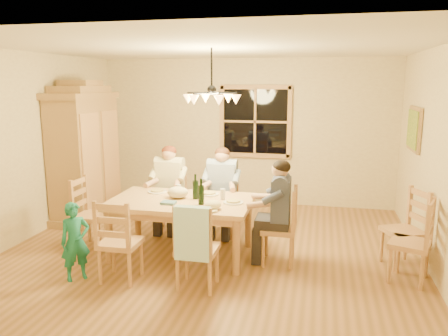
% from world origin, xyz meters
% --- Properties ---
extents(floor, '(5.50, 5.50, 0.00)m').
position_xyz_m(floor, '(0.00, 0.00, 0.00)').
color(floor, brown).
rests_on(floor, ground).
extents(ceiling, '(5.50, 5.00, 0.02)m').
position_xyz_m(ceiling, '(0.00, 0.00, 2.70)').
color(ceiling, white).
rests_on(ceiling, wall_back).
extents(wall_back, '(5.50, 0.02, 2.70)m').
position_xyz_m(wall_back, '(0.00, 2.50, 1.35)').
color(wall_back, '#C9B48E').
rests_on(wall_back, floor).
extents(wall_left, '(0.02, 5.00, 2.70)m').
position_xyz_m(wall_left, '(-2.75, 0.00, 1.35)').
color(wall_left, '#C9B48E').
rests_on(wall_left, floor).
extents(wall_right, '(0.02, 5.00, 2.70)m').
position_xyz_m(wall_right, '(2.75, 0.00, 1.35)').
color(wall_right, '#C9B48E').
rests_on(wall_right, floor).
extents(window, '(1.30, 0.06, 1.30)m').
position_xyz_m(window, '(0.20, 2.47, 1.55)').
color(window, black).
rests_on(window, wall_back).
extents(painting, '(0.06, 0.78, 0.64)m').
position_xyz_m(painting, '(2.71, 1.20, 1.60)').
color(painting, olive).
rests_on(painting, wall_right).
extents(chandelier, '(0.77, 0.68, 0.71)m').
position_xyz_m(chandelier, '(-0.00, 0.00, 2.08)').
color(chandelier, black).
rests_on(chandelier, ceiling).
extents(armoire, '(0.66, 1.40, 2.30)m').
position_xyz_m(armoire, '(-2.42, 0.93, 1.06)').
color(armoire, olive).
rests_on(armoire, floor).
extents(dining_table, '(1.85, 1.15, 0.76)m').
position_xyz_m(dining_table, '(-0.35, -0.30, 0.66)').
color(dining_table, tan).
rests_on(dining_table, floor).
extents(chair_far_left, '(0.44, 0.42, 0.99)m').
position_xyz_m(chair_far_left, '(-0.82, 0.57, 0.30)').
color(chair_far_left, '#AF784D').
rests_on(chair_far_left, floor).
extents(chair_far_right, '(0.44, 0.42, 0.99)m').
position_xyz_m(chair_far_right, '(0.00, 0.58, 0.30)').
color(chair_far_right, '#AF784D').
rests_on(chair_far_right, floor).
extents(chair_near_left, '(0.44, 0.42, 0.99)m').
position_xyz_m(chair_near_left, '(-0.80, -1.17, 0.30)').
color(chair_near_left, '#AF784D').
rests_on(chair_near_left, floor).
extents(chair_near_right, '(0.44, 0.42, 0.99)m').
position_xyz_m(chair_near_right, '(0.12, -1.16, 0.30)').
color(chair_near_right, '#AF784D').
rests_on(chair_near_right, floor).
extents(chair_end_left, '(0.42, 0.44, 0.99)m').
position_xyz_m(chair_end_left, '(-1.62, -0.31, 0.30)').
color(chair_end_left, '#AF784D').
rests_on(chair_end_left, floor).
extents(chair_end_right, '(0.42, 0.44, 0.99)m').
position_xyz_m(chair_end_right, '(0.93, -0.28, 0.30)').
color(chair_end_right, '#AF784D').
rests_on(chair_end_right, floor).
extents(adult_woman, '(0.40, 0.42, 0.87)m').
position_xyz_m(adult_woman, '(-0.82, 0.57, 0.84)').
color(adult_woman, beige).
rests_on(adult_woman, floor).
extents(adult_plaid_man, '(0.40, 0.42, 0.87)m').
position_xyz_m(adult_plaid_man, '(0.00, 0.58, 0.84)').
color(adult_plaid_man, '#324E89').
rests_on(adult_plaid_man, floor).
extents(adult_slate_man, '(0.42, 0.40, 0.87)m').
position_xyz_m(adult_slate_man, '(0.93, -0.28, 0.84)').
color(adult_slate_man, '#3C4360').
rests_on(adult_slate_man, floor).
extents(towel, '(0.38, 0.10, 0.58)m').
position_xyz_m(towel, '(0.13, -1.35, 0.70)').
color(towel, '#B2E0F1').
rests_on(towel, chair_near_right).
extents(wine_bottle_a, '(0.08, 0.08, 0.33)m').
position_xyz_m(wine_bottle_a, '(-0.17, -0.21, 0.93)').
color(wine_bottle_a, black).
rests_on(wine_bottle_a, dining_table).
extents(wine_bottle_b, '(0.08, 0.08, 0.33)m').
position_xyz_m(wine_bottle_b, '(-0.03, -0.45, 0.93)').
color(wine_bottle_b, black).
rests_on(wine_bottle_b, dining_table).
extents(plate_woman, '(0.26, 0.26, 0.02)m').
position_xyz_m(plate_woman, '(-0.79, -0.00, 0.77)').
color(plate_woman, white).
rests_on(plate_woman, dining_table).
extents(plate_plaid, '(0.26, 0.26, 0.02)m').
position_xyz_m(plate_plaid, '(-0.05, 0.02, 0.77)').
color(plate_plaid, white).
rests_on(plate_plaid, dining_table).
extents(plate_slate, '(0.26, 0.26, 0.02)m').
position_xyz_m(plate_slate, '(0.35, -0.31, 0.77)').
color(plate_slate, white).
rests_on(plate_slate, dining_table).
extents(wine_glass_a, '(0.06, 0.06, 0.14)m').
position_xyz_m(wine_glass_a, '(-0.46, -0.05, 0.83)').
color(wine_glass_a, silver).
rests_on(wine_glass_a, dining_table).
extents(wine_glass_b, '(0.06, 0.06, 0.14)m').
position_xyz_m(wine_glass_b, '(0.18, -0.16, 0.83)').
color(wine_glass_b, silver).
rests_on(wine_glass_b, dining_table).
extents(cap, '(0.20, 0.20, 0.11)m').
position_xyz_m(cap, '(0.17, -0.62, 0.82)').
color(cap, beige).
rests_on(cap, dining_table).
extents(napkin, '(0.18, 0.14, 0.03)m').
position_xyz_m(napkin, '(-0.44, -0.52, 0.78)').
color(napkin, slate).
rests_on(napkin, dining_table).
extents(cloth_bundle, '(0.28, 0.22, 0.15)m').
position_xyz_m(cloth_bundle, '(-0.42, -0.22, 0.84)').
color(cloth_bundle, beige).
rests_on(cloth_bundle, dining_table).
extents(child, '(0.40, 0.39, 0.92)m').
position_xyz_m(child, '(-1.31, -1.27, 0.46)').
color(child, '#1B7D6A').
rests_on(child, floor).
extents(chair_spare_front, '(0.54, 0.55, 0.99)m').
position_xyz_m(chair_spare_front, '(2.45, -0.47, 0.30)').
color(chair_spare_front, '#AF784D').
rests_on(chair_spare_front, floor).
extents(chair_spare_back, '(0.56, 0.57, 0.99)m').
position_xyz_m(chair_spare_back, '(2.45, -0.05, 0.30)').
color(chair_spare_back, '#AF784D').
rests_on(chair_spare_back, floor).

